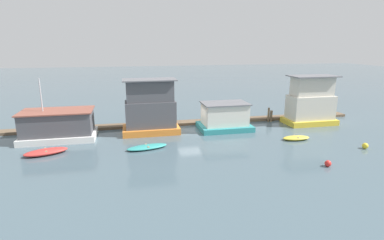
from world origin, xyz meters
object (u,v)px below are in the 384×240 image
(houseboat_white, at_px, (58,125))
(houseboat_yellow, at_px, (311,103))
(dinghy_teal, at_px, (147,147))
(mooring_post_near_right, at_px, (271,116))
(mooring_post_far_right, at_px, (269,115))
(houseboat_orange, at_px, (150,109))
(buoy_red, at_px, (328,163))
(dinghy_yellow, at_px, (296,138))
(houseboat_teal, at_px, (225,117))
(dinghy_red, at_px, (46,152))
(mooring_post_far_left, at_px, (288,112))
(buoy_yellow, at_px, (365,146))

(houseboat_white, xyz_separation_m, houseboat_yellow, (27.91, 0.26, 1.11))
(houseboat_white, height_order, dinghy_teal, houseboat_white)
(houseboat_white, relative_size, mooring_post_near_right, 5.19)
(houseboat_white, bearing_deg, dinghy_teal, -29.42)
(dinghy_teal, height_order, mooring_post_far_right, mooring_post_far_right)
(houseboat_orange, relative_size, buoy_red, 11.84)
(dinghy_yellow, bearing_deg, houseboat_teal, 138.15)
(houseboat_white, height_order, mooring_post_far_right, houseboat_white)
(dinghy_red, bearing_deg, mooring_post_near_right, 15.01)
(houseboat_orange, xyz_separation_m, dinghy_teal, (-0.77, -5.10, -2.43))
(houseboat_white, height_order, houseboat_teal, houseboat_white)
(houseboat_teal, xyz_separation_m, mooring_post_near_right, (6.70, 2.12, -0.71))
(dinghy_red, bearing_deg, houseboat_orange, 26.64)
(mooring_post_far_left, relative_size, mooring_post_near_right, 1.56)
(dinghy_yellow, relative_size, mooring_post_far_left, 1.31)
(houseboat_orange, distance_m, dinghy_teal, 5.70)
(houseboat_orange, height_order, houseboat_yellow, houseboat_orange)
(houseboat_orange, height_order, dinghy_teal, houseboat_orange)
(mooring_post_near_right, bearing_deg, dinghy_yellow, -97.16)
(mooring_post_far_right, xyz_separation_m, buoy_red, (-1.74, -13.88, -0.61))
(houseboat_teal, height_order, buoy_red, houseboat_teal)
(houseboat_white, height_order, buoy_yellow, houseboat_white)
(houseboat_orange, xyz_separation_m, houseboat_teal, (8.11, -0.35, -1.22))
(houseboat_white, relative_size, houseboat_teal, 1.23)
(houseboat_white, xyz_separation_m, mooring_post_far_right, (23.58, 2.16, -0.56))
(dinghy_red, xyz_separation_m, mooring_post_far_right, (23.84, 6.49, 0.61))
(mooring_post_near_right, bearing_deg, dinghy_red, -164.99)
(houseboat_orange, bearing_deg, buoy_yellow, -26.23)
(houseboat_teal, distance_m, mooring_post_far_right, 6.71)
(houseboat_orange, bearing_deg, houseboat_teal, -2.44)
(dinghy_red, relative_size, dinghy_yellow, 1.36)
(mooring_post_near_right, relative_size, buoy_red, 2.69)
(dinghy_teal, distance_m, buoy_red, 15.19)
(houseboat_orange, xyz_separation_m, mooring_post_far_right, (14.45, 1.78, -1.75))
(houseboat_orange, height_order, dinghy_yellow, houseboat_orange)
(houseboat_yellow, height_order, dinghy_red, houseboat_yellow)
(houseboat_yellow, distance_m, dinghy_yellow, 7.64)
(dinghy_red, xyz_separation_m, buoy_yellow, (28.03, -4.47, 0.02))
(houseboat_teal, bearing_deg, dinghy_red, -165.99)
(houseboat_white, relative_size, houseboat_yellow, 1.20)
(houseboat_yellow, xyz_separation_m, dinghy_yellow, (-4.88, -5.40, -2.34))
(dinghy_teal, bearing_deg, buoy_yellow, -11.87)
(houseboat_teal, xyz_separation_m, dinghy_red, (-17.50, -4.37, -1.13))
(houseboat_teal, bearing_deg, mooring_post_far_left, 13.27)
(dinghy_red, distance_m, mooring_post_far_right, 24.72)
(houseboat_teal, bearing_deg, dinghy_yellow, -41.85)
(mooring_post_far_right, bearing_deg, dinghy_teal, -155.68)
(dinghy_red, xyz_separation_m, buoy_red, (22.10, -7.39, 0.00))
(buoy_yellow, bearing_deg, mooring_post_far_left, 97.94)
(houseboat_yellow, relative_size, mooring_post_near_right, 4.32)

